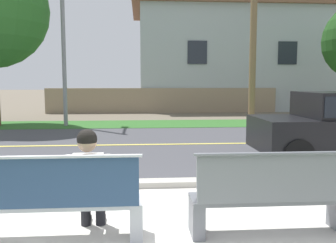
# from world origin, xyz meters

# --- Properties ---
(ground_plane) EXTENTS (140.00, 140.00, 0.00)m
(ground_plane) POSITION_xyz_m (0.00, 8.00, 0.00)
(ground_plane) COLOR #665B4C
(sidewalk_pavement) EXTENTS (44.00, 3.60, 0.01)m
(sidewalk_pavement) POSITION_xyz_m (0.00, 0.40, 0.01)
(sidewalk_pavement) COLOR beige
(sidewalk_pavement) RESTS_ON ground_plane
(curb_edge) EXTENTS (44.00, 0.30, 0.11)m
(curb_edge) POSITION_xyz_m (0.00, 2.35, 0.06)
(curb_edge) COLOR #ADA89E
(curb_edge) RESTS_ON ground_plane
(street_asphalt) EXTENTS (52.00, 8.00, 0.01)m
(street_asphalt) POSITION_xyz_m (0.00, 6.50, 0.00)
(street_asphalt) COLOR #424247
(street_asphalt) RESTS_ON ground_plane
(road_centre_line) EXTENTS (48.00, 0.14, 0.01)m
(road_centre_line) POSITION_xyz_m (0.00, 6.50, 0.01)
(road_centre_line) COLOR #E0CC4C
(road_centre_line) RESTS_ON ground_plane
(far_verge_grass) EXTENTS (48.00, 2.80, 0.02)m
(far_verge_grass) POSITION_xyz_m (0.00, 11.57, 0.01)
(far_verge_grass) COLOR #2D6026
(far_verge_grass) RESTS_ON ground_plane
(bench_left) EXTENTS (1.86, 0.48, 1.01)m
(bench_left) POSITION_xyz_m (-1.20, 0.27, 0.46)
(bench_left) COLOR silver
(bench_left) RESTS_ON ground_plane
(bench_right) EXTENTS (1.86, 0.48, 1.01)m
(bench_right) POSITION_xyz_m (1.20, 0.27, 0.46)
(bench_right) COLOR slate
(bench_right) RESTS_ON ground_plane
(seated_person_white) EXTENTS (0.52, 0.68, 1.25)m
(seated_person_white) POSITION_xyz_m (-0.88, 0.44, 0.68)
(seated_person_white) COLOR black
(seated_person_white) RESTS_ON ground_plane
(streetlamp) EXTENTS (0.24, 2.10, 7.77)m
(streetlamp) POSITION_xyz_m (-3.27, 11.36, 4.40)
(streetlamp) COLOR gray
(streetlamp) RESTS_ON ground_plane
(garden_wall) EXTENTS (13.00, 0.36, 1.40)m
(garden_wall) POSITION_xyz_m (0.97, 17.11, 0.70)
(garden_wall) COLOR gray
(garden_wall) RESTS_ON ground_plane
(house_across_street) EXTENTS (12.54, 6.91, 6.77)m
(house_across_street) POSITION_xyz_m (5.54, 20.31, 3.43)
(house_across_street) COLOR #A3ADB2
(house_across_street) RESTS_ON ground_plane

